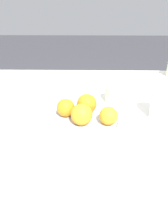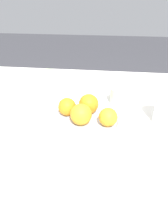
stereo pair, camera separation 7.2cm
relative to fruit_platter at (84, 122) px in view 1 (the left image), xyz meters
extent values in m
plane|color=#38383D|center=(-0.13, 0.18, -0.74)|extent=(12.00, 12.00, 0.00)
cube|color=silver|center=(-0.13, 0.18, -0.37)|extent=(1.59, 0.83, 0.72)
cylinder|color=#B2BCC6|center=(0.00, 0.00, 0.00)|extent=(0.24, 0.24, 0.01)
torus|color=#B2BCC6|center=(0.00, 0.00, 0.00)|extent=(0.25, 0.25, 0.01)
sphere|color=orange|center=(0.01, 0.06, 0.04)|extent=(0.07, 0.07, 0.07)
sphere|color=orange|center=(0.08, -0.02, 0.03)|extent=(0.06, 0.06, 0.06)
sphere|color=orange|center=(-0.01, -0.02, 0.04)|extent=(0.07, 0.07, 0.07)
sphere|color=orange|center=(-0.06, 0.04, 0.04)|extent=(0.06, 0.06, 0.06)
cylinder|color=silver|center=(0.27, 0.05, 0.04)|extent=(0.08, 0.08, 0.11)
cylinder|color=beige|center=(0.12, 0.18, 0.02)|extent=(0.07, 0.07, 0.07)
cylinder|color=beige|center=(-0.23, 0.36, 0.02)|extent=(0.08, 0.08, 0.06)
camera|label=1|loc=(0.01, -0.63, 0.38)|focal=35.00mm
camera|label=2|loc=(0.08, -0.62, 0.38)|focal=35.00mm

